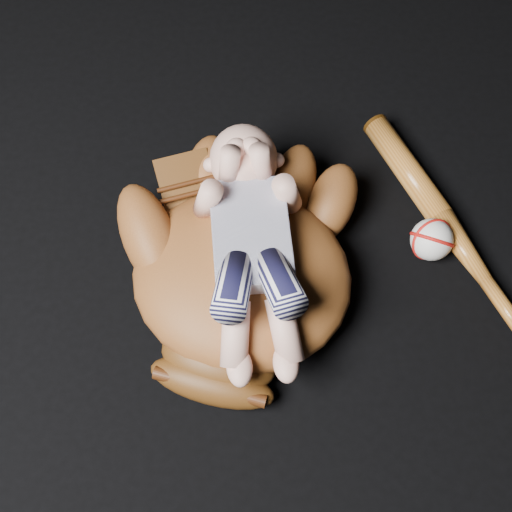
# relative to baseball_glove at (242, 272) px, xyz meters

# --- Properties ---
(baseball_glove) EXTENTS (0.54, 0.58, 0.15)m
(baseball_glove) POSITION_rel_baseball_glove_xyz_m (0.00, 0.00, 0.00)
(baseball_glove) COLOR brown
(baseball_glove) RESTS_ON ground
(newborn_baby) EXTENTS (0.19, 0.40, 0.16)m
(newborn_baby) POSITION_rel_baseball_glove_xyz_m (0.02, 0.00, 0.06)
(newborn_baby) COLOR #DEA38F
(newborn_baby) RESTS_ON baseball_glove
(baseball_bat) EXTENTS (0.22, 0.45, 0.04)m
(baseball_bat) POSITION_rel_baseball_glove_xyz_m (0.34, 0.08, -0.05)
(baseball_bat) COLOR #A65F20
(baseball_bat) RESTS_ON ground
(baseball) EXTENTS (0.07, 0.07, 0.07)m
(baseball) POSITION_rel_baseball_glove_xyz_m (0.31, 0.06, -0.04)
(baseball) COLOR white
(baseball) RESTS_ON ground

